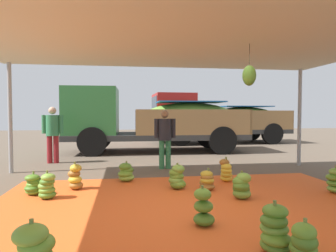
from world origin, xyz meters
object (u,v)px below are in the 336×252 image
Objects in this scene: banana_bunch_4 at (34,185)px; banana_bunch_7 at (177,177)px; banana_bunch_0 at (75,178)px; cargo_truck_far at (215,119)px; worker_1 at (165,135)px; banana_bunch_6 at (47,187)px; worker_0 at (53,130)px; banana_bunch_10 at (226,171)px; cargo_truck_main at (151,120)px; banana_bunch_5 at (305,246)px; banana_bunch_1 at (203,208)px; banana_bunch_11 at (207,181)px; banana_bunch_2 at (242,186)px; banana_bunch_9 at (126,173)px; banana_bunch_12 at (275,230)px; banana_bunch_8 at (336,181)px.

banana_bunch_4 is 2.60m from banana_bunch_7.
banana_bunch_0 is 0.73m from banana_bunch_4.
worker_1 is (-3.38, -6.56, -0.31)m from cargo_truck_far.
worker_0 reaches higher than banana_bunch_6.
banana_bunch_4 is 0.80× the size of banana_bunch_10.
worker_1 is at bearing -89.23° from cargo_truck_main.
banana_bunch_4 is at bearing 137.21° from banana_bunch_5.
worker_0 reaches higher than banana_bunch_0.
banana_bunch_1 is 1.91m from banana_bunch_7.
banana_bunch_10 is (0.45, 3.48, 0.03)m from banana_bunch_5.
banana_bunch_11 is at bearing 3.85° from banana_bunch_6.
banana_bunch_10 reaches higher than banana_bunch_11.
cargo_truck_far is at bearing 57.70° from banana_bunch_6.
banana_bunch_2 is at bearing -8.32° from banana_bunch_6.
banana_bunch_9 is 2.12m from banana_bunch_10.
cargo_truck_far is 4.01× the size of worker_0.
cargo_truck_far reaches higher than banana_bunch_0.
banana_bunch_12 is (2.85, -2.40, 0.03)m from banana_bunch_6.
banana_bunch_7 is at bearing 1.18° from banana_bunch_4.
cargo_truck_main is at bearing 98.33° from banana_bunch_2.
banana_bunch_8 is (5.12, -0.36, 0.01)m from banana_bunch_6.
banana_bunch_12 reaches higher than banana_bunch_1.
banana_bunch_8 is at bearing -33.30° from banana_bunch_10.
banana_bunch_9 is at bearing -52.20° from worker_0.
banana_bunch_1 is at bearing -69.90° from banana_bunch_9.
banana_bunch_7 is at bearing 90.39° from banana_bunch_1.
worker_0 is (-3.08, 3.50, 0.74)m from banana_bunch_7.
banana_bunch_1 is 0.31× the size of worker_0.
banana_bunch_8 is (1.86, 0.12, 0.00)m from banana_bunch_2.
worker_0 reaches higher than worker_1.
banana_bunch_8 is 1.09× the size of banana_bunch_9.
banana_bunch_10 is at bearing -58.48° from worker_1.
banana_bunch_8 is at bearing -6.93° from banana_bunch_4.
banana_bunch_0 is 1.06× the size of banana_bunch_7.
banana_bunch_1 reaches higher than banana_bunch_2.
banana_bunch_5 is 0.85× the size of banana_bunch_12.
banana_bunch_5 is (0.66, -1.17, -0.02)m from banana_bunch_1.
worker_1 reaches higher than banana_bunch_12.
cargo_truck_far is at bearing 60.98° from banana_bunch_9.
banana_bunch_2 is at bearing -81.67° from cargo_truck_main.
banana_bunch_0 is 1.11× the size of banana_bunch_2.
banana_bunch_8 is 0.33× the size of worker_1.
cargo_truck_far is at bearing 74.46° from banana_bunch_10.
banana_bunch_0 is at bearing 129.72° from banana_bunch_12.
banana_bunch_6 is 1.16× the size of banana_bunch_11.
banana_bunch_1 reaches higher than banana_bunch_9.
worker_1 is at bearing 106.99° from banana_bunch_2.
banana_bunch_6 is at bearing 171.68° from banana_bunch_2.
banana_bunch_8 is 0.08× the size of cargo_truck_far.
banana_bunch_12 is at bearing -84.25° from worker_1.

